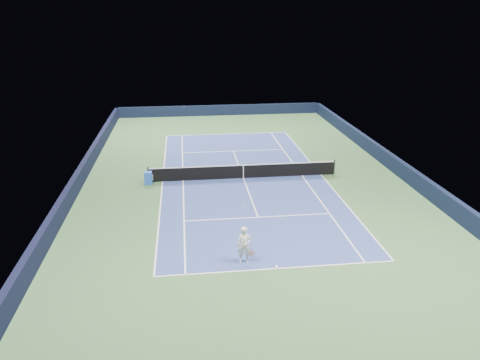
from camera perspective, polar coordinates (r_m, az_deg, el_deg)
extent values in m
plane|color=#355930|center=(32.06, 0.41, 0.23)|extent=(40.00, 40.00, 0.00)
cube|color=black|center=(50.91, -2.49, 8.50)|extent=(22.00, 0.35, 1.10)
cube|color=black|center=(34.90, 18.34, 1.82)|extent=(0.35, 40.00, 1.10)
cube|color=black|center=(32.39, -18.94, 0.32)|extent=(0.35, 40.00, 1.10)
cube|color=navy|center=(32.06, 0.41, 0.24)|extent=(10.97, 23.77, 0.01)
cube|color=white|center=(43.34, -1.62, 5.64)|extent=(10.97, 0.08, 0.00)
cube|color=white|center=(21.45, 4.58, -10.71)|extent=(10.97, 0.08, 0.00)
cube|color=white|center=(33.18, 9.85, 0.64)|extent=(0.08, 23.77, 0.00)
cube|color=white|center=(31.86, -9.41, -0.17)|extent=(0.08, 23.77, 0.00)
cube|color=white|center=(32.82, 7.56, 0.55)|extent=(0.08, 23.77, 0.00)
cube|color=white|center=(31.82, -6.95, -0.07)|extent=(0.08, 23.77, 0.00)
cube|color=white|center=(38.09, -0.83, 3.55)|extent=(8.23, 0.08, 0.00)
cube|color=white|center=(26.21, 2.22, -4.56)|extent=(8.23, 0.08, 0.00)
cube|color=white|center=(32.06, 0.41, 0.25)|extent=(0.08, 12.80, 0.00)
cube|color=white|center=(43.19, -1.60, 5.59)|extent=(0.08, 0.30, 0.00)
cube|color=white|center=(21.57, 4.50, -10.51)|extent=(0.08, 0.30, 0.00)
cylinder|color=black|center=(31.74, -11.12, 0.65)|extent=(0.10, 0.10, 1.07)
cylinder|color=black|center=(33.28, 11.41, 1.56)|extent=(0.10, 0.10, 1.07)
cube|color=black|center=(31.91, 0.42, 1.00)|extent=(12.80, 0.03, 0.91)
cube|color=white|center=(31.75, 0.42, 1.83)|extent=(12.80, 0.04, 0.06)
cube|color=white|center=(31.91, 0.42, 1.00)|extent=(0.05, 0.04, 0.91)
cube|color=blue|center=(31.48, -11.14, 0.25)|extent=(0.54, 0.49, 0.84)
cube|color=white|center=(31.44, -10.61, 0.32)|extent=(0.08, 0.37, 0.37)
imported|color=white|center=(21.45, 0.54, -7.94)|extent=(0.66, 0.45, 1.76)
cylinder|color=pink|center=(21.54, 1.41, -8.38)|extent=(0.03, 0.03, 0.29)
cylinder|color=black|center=(21.65, 1.40, -8.94)|extent=(0.29, 0.02, 0.29)
cylinder|color=pink|center=(21.65, 1.40, -8.94)|extent=(0.31, 0.03, 0.31)
sphere|color=#B1CB2B|center=(21.69, 0.47, -3.16)|extent=(0.07, 0.07, 0.07)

